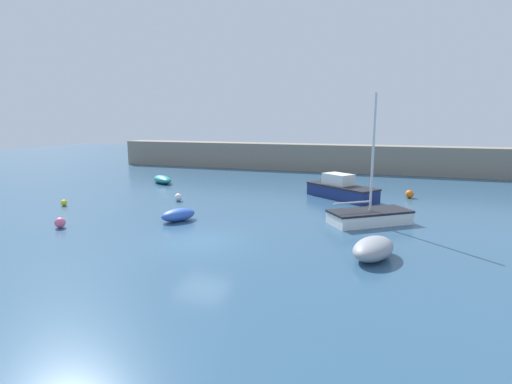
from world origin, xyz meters
TOP-DOWN VIEW (x-y plane):
  - ground_plane at (0.00, 0.00)m, footprint 120.00×120.00m
  - harbor_breakwater at (0.00, 28.21)m, footprint 47.23×2.77m
  - open_tender_yellow at (-11.19, 14.73)m, footprint 3.15×2.90m
  - sailboat_tall_mast at (7.40, 5.97)m, footprint 4.78×4.21m
  - dinghy_near_pier at (-3.02, 3.10)m, footprint 2.00×2.33m
  - rowboat_blue_near at (7.84, 0.11)m, footprint 2.20×3.00m
  - motorboat_with_cabin at (5.03, 12.79)m, footprint 5.61×4.85m
  - mooring_buoy_pink at (-8.32, -0.21)m, footprint 0.56×0.56m
  - mooring_buoy_white at (-5.82, 8.07)m, footprint 0.54×0.54m
  - mooring_buoy_orange at (9.83, 14.47)m, footprint 0.59×0.59m
  - mooring_buoy_yellow at (-12.31, 4.21)m, footprint 0.42×0.42m

SIDE VIEW (x-z plane):
  - ground_plane at x=0.00m, z-range -0.20..0.00m
  - mooring_buoy_yellow at x=-12.31m, z-range 0.00..0.42m
  - mooring_buoy_white at x=-5.82m, z-range 0.00..0.54m
  - mooring_buoy_pink at x=-8.32m, z-range 0.00..0.56m
  - mooring_buoy_orange at x=9.83m, z-range 0.00..0.59m
  - open_tender_yellow at x=-11.19m, z-range 0.00..0.67m
  - dinghy_near_pier at x=-3.02m, z-range 0.00..0.71m
  - sailboat_tall_mast at x=7.40m, z-range -3.12..4.01m
  - rowboat_blue_near at x=7.84m, z-range 0.00..0.89m
  - motorboat_with_cabin at x=5.03m, z-range -0.23..1.55m
  - harbor_breakwater at x=0.00m, z-range 0.00..2.94m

